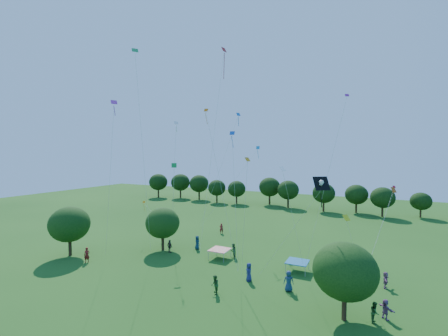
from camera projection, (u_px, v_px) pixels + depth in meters
near_tree_west at (69, 224)px, 36.30m from camera, size 4.74×4.74×6.00m
near_tree_north at (163, 223)px, 38.47m from camera, size 4.34×4.34×5.48m
near_tree_east at (345, 271)px, 22.21m from camera, size 4.70×4.70×5.84m
treeline at (297, 190)px, 68.06m from camera, size 88.01×8.77×6.77m
tent_red_stripe at (220, 250)px, 35.48m from camera, size 2.20×2.20×1.10m
tent_blue at (297, 262)px, 31.49m from camera, size 2.20×2.20×1.10m
crowd_person_0 at (289, 281)px, 27.02m from camera, size 1.03×0.78×1.85m
crowd_person_1 at (87, 255)px, 34.15m from camera, size 0.76×0.68×1.72m
crowd_person_2 at (215, 285)px, 26.42m from camera, size 0.80×0.94×1.67m
crowd_person_3 at (340, 258)px, 33.09m from camera, size 1.28×0.93×1.79m
crowd_person_4 at (157, 229)px, 45.88m from camera, size 1.03×0.75×1.60m
crowd_person_5 at (386, 280)px, 27.60m from camera, size 0.60×1.46×1.53m
crowd_person_6 at (197, 242)px, 38.90m from camera, size 0.98×0.85×1.75m
crowd_person_7 at (163, 237)px, 41.50m from camera, size 0.49×0.67×1.64m
crowd_person_8 at (375, 312)px, 21.99m from camera, size 0.45×0.78×1.54m
crowd_person_9 at (319, 263)px, 31.87m from camera, size 1.12×0.58×1.65m
crowd_person_10 at (170, 246)px, 37.52m from camera, size 1.04×0.71×1.62m
crowd_person_11 at (385, 309)px, 22.46m from camera, size 1.35×1.35×1.51m
crowd_person_12 at (249, 272)px, 29.18m from camera, size 0.93×0.97×1.77m
crowd_person_13 at (221, 228)px, 46.53m from camera, size 0.71×0.62×1.61m
crowd_person_14 at (233, 251)px, 35.62m from camera, size 0.58×0.91×1.73m
pirate_kite at (320, 185)px, 23.69m from camera, size 6.20×1.57×9.30m
red_high_kite at (220, 89)px, 35.16m from camera, size 0.99×4.98×23.83m
small_kite_0 at (387, 207)px, 34.86m from camera, size 2.74×8.09×7.21m
small_kite_1 at (149, 209)px, 42.05m from camera, size 5.09×0.35×4.43m
small_kite_2 at (246, 191)px, 25.45m from camera, size 1.54×2.17×10.83m
small_kite_3 at (174, 176)px, 37.72m from camera, size 1.99×2.37×9.96m
small_kite_4 at (231, 137)px, 45.48m from camera, size 5.00×4.12×17.37m
small_kite_5 at (332, 157)px, 28.23m from camera, size 3.64×1.33×16.71m
small_kite_6 at (175, 149)px, 39.00m from camera, size 1.53×0.72×15.30m
small_kite_7 at (246, 165)px, 44.96m from camera, size 7.95×4.31×12.27m
small_kite_8 at (391, 199)px, 30.84m from camera, size 2.39×1.57×7.68m
small_kite_9 at (214, 152)px, 29.75m from camera, size 4.30×1.36×15.71m
small_kite_10 at (349, 229)px, 22.85m from camera, size 1.79×2.55×6.49m
small_kite_11 at (139, 103)px, 31.36m from camera, size 1.35×3.58×21.87m
small_kite_12 at (233, 161)px, 29.89m from camera, size 1.82×2.14×13.41m
small_kite_13 at (112, 132)px, 31.85m from camera, size 2.19×0.77×16.80m
small_kite_14 at (287, 188)px, 27.26m from camera, size 1.77×3.02×9.98m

